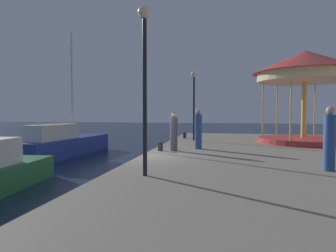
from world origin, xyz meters
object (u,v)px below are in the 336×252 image
at_px(carousel, 305,75).
at_px(person_by_the_water, 174,133).
at_px(bollard_center, 160,146).
at_px(person_mid_promenade, 198,130).
at_px(lamp_post_mid_promenade, 194,93).
at_px(sailboat_blue, 64,144).
at_px(bollard_south, 185,135).
at_px(person_far_corner, 329,141).
at_px(lamp_post_near_edge, 145,61).

height_order(carousel, person_by_the_water, carousel).
bearing_deg(bollard_center, person_mid_promenade, 33.25).
distance_m(lamp_post_mid_promenade, bollard_center, 6.05).
bearing_deg(person_mid_promenade, sailboat_blue, 170.64).
distance_m(bollard_south, person_far_corner, 11.71).
bearing_deg(lamp_post_mid_promenade, bollard_south, 118.21).
bearing_deg(lamp_post_near_edge, person_far_corner, 18.12).
bearing_deg(lamp_post_mid_promenade, person_mid_promenade, -81.05).
bearing_deg(lamp_post_mid_promenade, person_by_the_water, -94.15).
xyz_separation_m(sailboat_blue, lamp_post_near_edge, (7.01, -7.50, 3.21)).
distance_m(lamp_post_mid_promenade, person_mid_promenade, 4.74).
relative_size(lamp_post_mid_promenade, person_far_corner, 2.25).
height_order(bollard_south, bollard_center, same).
xyz_separation_m(bollard_center, person_mid_promenade, (1.64, 1.08, 0.70)).
bearing_deg(person_by_the_water, sailboat_blue, 161.86).
distance_m(lamp_post_near_edge, person_far_corner, 5.97).
distance_m(carousel, person_far_corner, 9.06).
relative_size(sailboat_blue, person_by_the_water, 4.17).
height_order(person_far_corner, person_by_the_water, person_far_corner).
distance_m(person_far_corner, person_by_the_water, 6.43).
relative_size(lamp_post_near_edge, bollard_south, 11.64).
bearing_deg(lamp_post_near_edge, sailboat_blue, 133.06).
bearing_deg(bollard_center, carousel, 34.21).
height_order(sailboat_blue, lamp_post_mid_promenade, sailboat_blue).
relative_size(lamp_post_mid_promenade, person_by_the_water, 2.46).
bearing_deg(lamp_post_mid_promenade, carousel, -2.35).
height_order(person_mid_promenade, person_by_the_water, person_mid_promenade).
height_order(carousel, person_far_corner, carousel).
bearing_deg(person_far_corner, person_by_the_water, 146.74).
height_order(carousel, bollard_center, carousel).
bearing_deg(bollard_center, lamp_post_near_edge, -82.01).
relative_size(bollard_center, person_far_corner, 0.21).
bearing_deg(bollard_center, lamp_post_mid_promenade, 79.53).
distance_m(lamp_post_near_edge, lamp_post_mid_promenade, 10.41).
bearing_deg(person_by_the_water, bollard_center, -168.39).
xyz_separation_m(carousel, person_far_corner, (-1.41, -8.42, -3.03)).
relative_size(carousel, lamp_post_near_edge, 1.26).
height_order(sailboat_blue, bollard_south, sailboat_blue).
distance_m(bollard_south, bollard_center, 6.76).
relative_size(person_mid_promenade, person_by_the_water, 1.08).
height_order(lamp_post_near_edge, bollard_center, lamp_post_near_edge).
bearing_deg(sailboat_blue, person_by_the_water, -18.14).
distance_m(sailboat_blue, person_by_the_water, 7.31).
bearing_deg(carousel, lamp_post_near_edge, -123.32).
relative_size(bollard_center, person_mid_promenade, 0.21).
bearing_deg(bollard_south, person_by_the_water, -86.44).
relative_size(lamp_post_mid_promenade, person_mid_promenade, 2.28).
distance_m(lamp_post_mid_promenade, person_by_the_water, 5.60).
xyz_separation_m(lamp_post_near_edge, bollard_south, (-0.53, 11.88, -2.95)).
distance_m(bollard_south, person_mid_promenade, 5.90).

